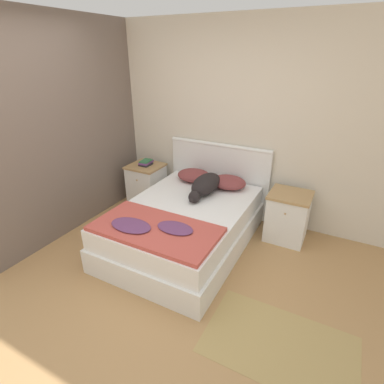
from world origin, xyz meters
The scene contains 13 objects.
ground_plane centered at (0.00, 0.00, 0.00)m, with size 16.00×16.00×0.00m, color tan.
wall_back centered at (0.00, 2.13, 1.27)m, with size 9.00×0.06×2.55m.
wall_side_left centered at (-1.48, 1.05, 1.27)m, with size 0.06×3.10×2.55m.
bed centered at (0.01, 1.07, 0.25)m, with size 1.38×1.94×0.52m.
headboard centered at (0.01, 2.06, 0.53)m, with size 1.46×0.06×1.02m.
nightstand_left centered at (-1.04, 1.77, 0.31)m, with size 0.49×0.47×0.61m.
nightstand_right centered at (1.06, 1.77, 0.31)m, with size 0.49×0.47×0.61m.
pillow_left centered at (-0.24, 1.80, 0.59)m, with size 0.46×0.38×0.15m.
pillow_right centered at (0.26, 1.80, 0.59)m, with size 0.46×0.38×0.15m.
quilt centered at (0.00, 0.47, 0.54)m, with size 1.27×0.66×0.07m.
dog centered at (0.07, 1.51, 0.63)m, with size 0.29×0.79×0.23m.
book_stack centered at (-1.04, 1.79, 0.65)m, with size 0.15×0.23×0.07m.
rug centered at (1.36, 0.20, 0.00)m, with size 1.18×0.75×0.00m.
Camera 1 is at (1.52, -1.59, 2.14)m, focal length 28.00 mm.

